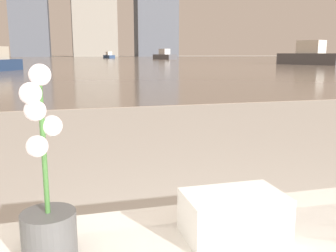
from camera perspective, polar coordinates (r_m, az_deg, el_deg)
name	(u,v)px	position (r m, az deg, el deg)	size (l,w,h in m)	color
potted_orchid	(47,209)	(0.94, -17.94, -11.92)	(0.13, 0.13, 0.47)	#4C4C4C
towel_stack	(234,215)	(1.05, 9.99, -13.25)	(0.26, 0.17, 0.12)	white
harbor_water	(69,60)	(62.01, -14.85, 9.74)	(180.00, 110.00, 0.01)	gray
harbor_boat_0	(314,56)	(48.15, 21.29, 9.89)	(3.58, 5.27, 1.88)	#335647
harbor_boat_3	(164,56)	(62.87, -0.55, 10.67)	(3.11, 4.83, 1.71)	#4C4C51
harbor_boat_4	(310,56)	(36.11, 20.87, 9.92)	(4.13, 5.95, 2.12)	#4C4C51
harbor_boat_5	(109,56)	(77.88, -8.99, 10.51)	(2.05, 3.71, 1.32)	navy
skyline_tower_4	(156,9)	(122.05, -1.84, 17.40)	(12.87, 7.14, 29.12)	#4C515B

